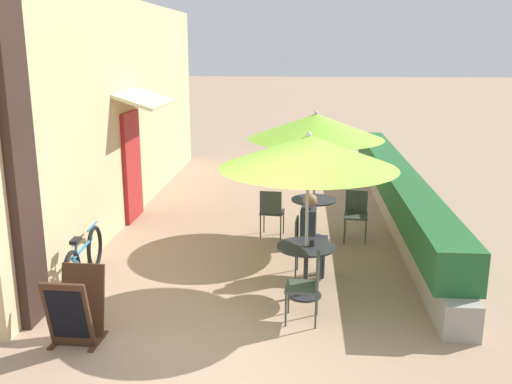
{
  "coord_description": "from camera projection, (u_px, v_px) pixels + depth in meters",
  "views": [
    {
      "loc": [
        0.88,
        -5.64,
        3.3
      ],
      "look_at": [
        0.15,
        3.31,
        1.0
      ],
      "focal_mm": 40.0,
      "sensor_mm": 36.0,
      "label": 1
    }
  ],
  "objects": [
    {
      "name": "menu_board",
      "position": [
        76.0,
        308.0,
        6.47
      ],
      "size": [
        0.55,
        0.65,
        0.84
      ],
      "rotation": [
        0.0,
        0.0,
        -0.03
      ],
      "color": "#422819",
      "rests_on": "ground_plane"
    },
    {
      "name": "patio_table_near",
      "position": [
        306.0,
        260.0,
        7.64
      ],
      "size": [
        0.78,
        0.78,
        0.72
      ],
      "color": "#28282D",
      "rests_on": "ground_plane"
    },
    {
      "name": "cafe_chair_mid_left",
      "position": [
        356.0,
        211.0,
        9.9
      ],
      "size": [
        0.44,
        0.44,
        0.87
      ],
      "rotation": [
        0.0,
        0.0,
        9.32
      ],
      "color": "#384238",
      "rests_on": "ground_plane"
    },
    {
      "name": "patio_umbrella_near",
      "position": [
        309.0,
        152.0,
        7.27
      ],
      "size": [
        2.32,
        2.32,
        2.25
      ],
      "color": "#B7B7BC",
      "rests_on": "ground_plane"
    },
    {
      "name": "cafe_facade_wall",
      "position": [
        128.0,
        110.0,
        11.18
      ],
      "size": [
        0.98,
        10.96,
        4.2
      ],
      "color": "#D6B784",
      "rests_on": "ground_plane"
    },
    {
      "name": "cafe_chair_near_left",
      "position": [
        304.0,
        242.0,
        8.35
      ],
      "size": [
        0.43,
        0.43,
        0.87
      ],
      "rotation": [
        0.0,
        0.0,
        4.64
      ],
      "color": "#384238",
      "rests_on": "ground_plane"
    },
    {
      "name": "bicycle_leaning",
      "position": [
        84.0,
        259.0,
        8.14
      ],
      "size": [
        0.18,
        1.74,
        0.75
      ],
      "rotation": [
        0.0,
        0.0,
        0.07
      ],
      "color": "black",
      "rests_on": "ground_plane"
    },
    {
      "name": "planter_hedge",
      "position": [
        396.0,
        191.0,
        11.18
      ],
      "size": [
        0.6,
        9.96,
        1.01
      ],
      "color": "gray",
      "rests_on": "ground_plane"
    },
    {
      "name": "ground_plane",
      "position": [
        219.0,
        352.0,
        6.33
      ],
      "size": [
        120.0,
        120.0,
        0.0
      ],
      "primitive_type": "plane",
      "color": "#9E7F66"
    },
    {
      "name": "cafe_chair_mid_right",
      "position": [
        272.0,
        209.0,
        10.02
      ],
      "size": [
        0.44,
        0.44,
        0.87
      ],
      "rotation": [
        0.0,
        0.0,
        12.46
      ],
      "color": "#384238",
      "rests_on": "ground_plane"
    },
    {
      "name": "patio_umbrella_mid",
      "position": [
        316.0,
        126.0,
        9.6
      ],
      "size": [
        2.32,
        2.32,
        2.25
      ],
      "color": "#B7B7BC",
      "rests_on": "ground_plane"
    },
    {
      "name": "patio_table_mid",
      "position": [
        314.0,
        210.0,
        9.96
      ],
      "size": [
        0.78,
        0.78,
        0.72
      ],
      "color": "#28282D",
      "rests_on": "ground_plane"
    },
    {
      "name": "coffee_cup_near",
      "position": [
        312.0,
        243.0,
        7.57
      ],
      "size": [
        0.07,
        0.07,
        0.09
      ],
      "color": "#232328",
      "rests_on": "patio_table_near"
    },
    {
      "name": "seated_patron_near_left",
      "position": [
        312.0,
        231.0,
        8.29
      ],
      "size": [
        0.42,
        0.35,
        1.25
      ],
      "rotation": [
        0.0,
        0.0,
        4.64
      ],
      "color": "#23232D",
      "rests_on": "ground_plane"
    },
    {
      "name": "cafe_chair_near_right",
      "position": [
        308.0,
        282.0,
        6.93
      ],
      "size": [
        0.43,
        0.43,
        0.87
      ],
      "rotation": [
        0.0,
        0.0,
        7.79
      ],
      "color": "#384238",
      "rests_on": "ground_plane"
    }
  ]
}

